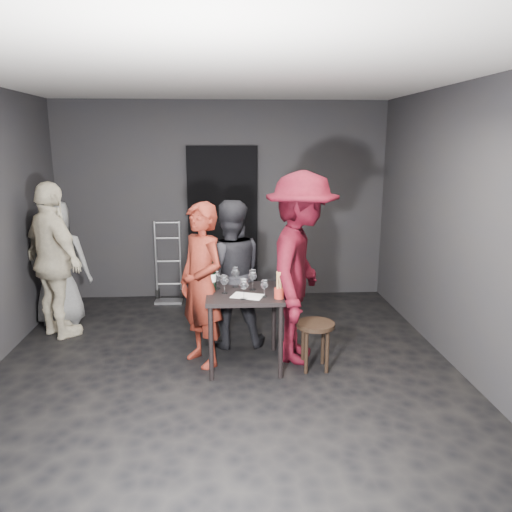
{
  "coord_description": "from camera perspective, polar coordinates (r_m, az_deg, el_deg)",
  "views": [
    {
      "loc": [
        0.01,
        -4.39,
        2.16
      ],
      "look_at": [
        0.32,
        0.25,
        1.09
      ],
      "focal_mm": 35.0,
      "sensor_mm": 36.0,
      "label": 1
    }
  ],
  "objects": [
    {
      "name": "bystander_cream",
      "position": [
        5.9,
        -22.19,
        0.82
      ],
      "size": [
        1.25,
        1.24,
        2.03
      ],
      "primitive_type": "imported",
      "rotation": [
        0.0,
        0.0,
        2.37
      ],
      "color": "beige",
      "rests_on": "floor"
    },
    {
      "name": "wallbox_lower",
      "position": [
        6.96,
        4.89,
        6.68
      ],
      "size": [
        0.1,
        0.06,
        0.14
      ],
      "primitive_type": "cube",
      "color": "#B7B7B2",
      "rests_on": "wall_back"
    },
    {
      "name": "wall_right",
      "position": [
        4.99,
        22.97,
        2.63
      ],
      "size": [
        0.04,
        5.0,
        2.7
      ],
      "primitive_type": "cube",
      "color": "black",
      "rests_on": "ground"
    },
    {
      "name": "stool",
      "position": [
        4.86,
        6.79,
        -8.58
      ],
      "size": [
        0.37,
        0.37,
        0.47
      ],
      "rotation": [
        0.0,
        0.0,
        0.29
      ],
      "color": "#37261B",
      "rests_on": "floor"
    },
    {
      "name": "bystander_grey",
      "position": [
        6.36,
        -21.71,
        -0.77
      ],
      "size": [
        0.75,
        0.43,
        1.5
      ],
      "primitive_type": "imported",
      "rotation": [
        0.0,
        0.0,
        3.18
      ],
      "color": "gray",
      "rests_on": "floor"
    },
    {
      "name": "wine_glass_b",
      "position": [
        4.87,
        -4.44,
        -2.68
      ],
      "size": [
        0.09,
        0.09,
        0.19
      ],
      "primitive_type": null,
      "rotation": [
        0.0,
        0.0,
        -0.26
      ],
      "color": "white",
      "rests_on": "tasting_table"
    },
    {
      "name": "wall_front",
      "position": [
        2.05,
        -3.83,
        -10.25
      ],
      "size": [
        4.5,
        0.04,
        2.7
      ],
      "primitive_type": "cube",
      "color": "black",
      "rests_on": "ground"
    },
    {
      "name": "man_maroon",
      "position": [
        4.85,
        5.19,
        1.42
      ],
      "size": [
        1.14,
        1.68,
        2.38
      ],
      "primitive_type": "imported",
      "rotation": [
        0.0,
        0.0,
        1.27
      ],
      "color": "#490915",
      "rests_on": "floor"
    },
    {
      "name": "wine_glass_c",
      "position": [
        4.93,
        -2.39,
        -2.31
      ],
      "size": [
        0.09,
        0.09,
        0.22
      ],
      "primitive_type": null,
      "rotation": [
        0.0,
        0.0,
        -0.01
      ],
      "color": "white",
      "rests_on": "tasting_table"
    },
    {
      "name": "wall_back",
      "position": [
        6.94,
        -3.84,
        6.26
      ],
      "size": [
        4.5,
        0.04,
        2.7
      ],
      "primitive_type": "cube",
      "color": "black",
      "rests_on": "ground"
    },
    {
      "name": "floor",
      "position": [
        4.89,
        -3.6,
        -13.24
      ],
      "size": [
        4.5,
        5.0,
        0.02
      ],
      "primitive_type": "cube",
      "color": "black",
      "rests_on": "ground"
    },
    {
      "name": "tasting_table",
      "position": [
        4.83,
        -1.35,
        -5.21
      ],
      "size": [
        0.72,
        0.72,
        0.75
      ],
      "rotation": [
        0.0,
        0.0,
        -0.01
      ],
      "color": "black",
      "rests_on": "floor"
    },
    {
      "name": "wine_glass_d",
      "position": [
        4.54,
        -1.41,
        -3.65
      ],
      "size": [
        0.11,
        0.11,
        0.22
      ],
      "primitive_type": null,
      "rotation": [
        0.0,
        0.0,
        -0.37
      ],
      "color": "white",
      "rests_on": "tasting_table"
    },
    {
      "name": "ceiling",
      "position": [
        4.42,
        -4.12,
        19.98
      ],
      "size": [
        4.5,
        5.0,
        0.02
      ],
      "primitive_type": "cube",
      "color": "silver",
      "rests_on": "ground"
    },
    {
      "name": "wine_glass_f",
      "position": [
        4.82,
        -0.4,
        -2.63
      ],
      "size": [
        0.09,
        0.09,
        0.22
      ],
      "primitive_type": null,
      "rotation": [
        0.0,
        0.0,
        0.13
      ],
      "color": "white",
      "rests_on": "tasting_table"
    },
    {
      "name": "doorway",
      "position": [
        6.92,
        -3.81,
        3.74
      ],
      "size": [
        0.95,
        0.1,
        2.1
      ],
      "primitive_type": "cube",
      "color": "black",
      "rests_on": "ground"
    },
    {
      "name": "server_red",
      "position": [
        4.84,
        -6.24,
        -2.68
      ],
      "size": [
        0.71,
        0.75,
        1.72
      ],
      "primitive_type": "imported",
      "rotation": [
        0.0,
        0.0,
        -0.92
      ],
      "color": "maroon",
      "rests_on": "floor"
    },
    {
      "name": "tasting_mat",
      "position": [
        4.66,
        -1.0,
        -4.59
      ],
      "size": [
        0.33,
        0.28,
        0.0
      ],
      "primitive_type": "cube",
      "rotation": [
        0.0,
        0.0,
        -0.36
      ],
      "color": "white",
      "rests_on": "tasting_table"
    },
    {
      "name": "wallbox_upper",
      "position": [
        6.93,
        3.25,
        7.09
      ],
      "size": [
        0.12,
        0.06,
        0.12
      ],
      "primitive_type": "cube",
      "color": "#B7B7B2",
      "rests_on": "wall_back"
    },
    {
      "name": "hand_truck",
      "position": [
        7.0,
        -9.92,
        -3.41
      ],
      "size": [
        0.37,
        0.32,
        1.11
      ],
      "rotation": [
        0.0,
        0.0,
        -0.02
      ],
      "color": "#B2B2B7",
      "rests_on": "floor"
    },
    {
      "name": "breadstick_cup",
      "position": [
        4.57,
        2.65,
        -3.38
      ],
      "size": [
        0.09,
        0.09,
        0.27
      ],
      "rotation": [
        0.0,
        0.0,
        0.33
      ],
      "color": "#A92B1F",
      "rests_on": "tasting_table"
    },
    {
      "name": "wine_bottle",
      "position": [
        4.81,
        -5.08,
        -2.49
      ],
      "size": [
        0.08,
        0.08,
        0.33
      ],
      "rotation": [
        0.0,
        0.0,
        0.06
      ],
      "color": "black",
      "rests_on": "tasting_table"
    },
    {
      "name": "wine_glass_a",
      "position": [
        4.73,
        -3.63,
        -3.15
      ],
      "size": [
        0.08,
        0.08,
        0.2
      ],
      "primitive_type": null,
      "rotation": [
        0.0,
        0.0,
        0.05
      ],
      "color": "white",
      "rests_on": "tasting_table"
    },
    {
      "name": "woman_black",
      "position": [
        5.28,
        -3.03,
        -1.67
      ],
      "size": [
        0.82,
        0.48,
        1.65
      ],
      "primitive_type": "imported",
      "rotation": [
        0.0,
        0.0,
        3.19
      ],
      "color": "black",
      "rests_on": "floor"
    },
    {
      "name": "reserved_card",
      "position": [
        4.77,
        2.39,
        -3.64
      ],
      "size": [
        0.09,
        0.13,
        0.09
      ],
      "primitive_type": null,
      "rotation": [
        0.0,
        0.0,
        -0.18
      ],
      "color": "white",
      "rests_on": "tasting_table"
    },
    {
      "name": "wine_glass_e",
      "position": [
        4.61,
        0.95,
        -3.65
      ],
      "size": [
        0.07,
        0.07,
        0.18
      ],
      "primitive_type": null,
      "rotation": [
        0.0,
        0.0,
        0.06
      ],
      "color": "white",
      "rests_on": "tasting_table"
    }
  ]
}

